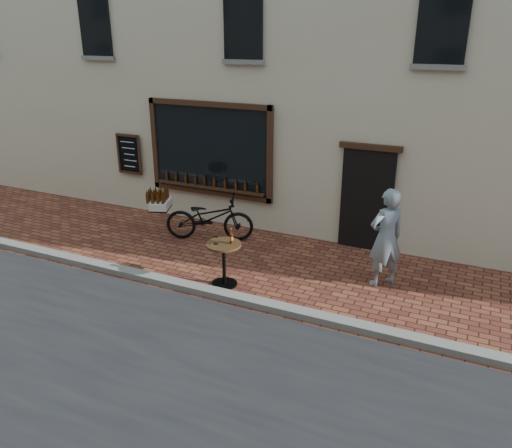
% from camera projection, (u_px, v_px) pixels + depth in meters
% --- Properties ---
extents(ground, '(90.00, 90.00, 0.00)m').
position_uv_depth(ground, '(210.00, 301.00, 8.84)').
color(ground, '#4E2119').
rests_on(ground, ground).
extents(kerb, '(90.00, 0.25, 0.12)m').
position_uv_depth(kerb, '(215.00, 293.00, 8.99)').
color(kerb, slate).
rests_on(kerb, ground).
extents(shop_building, '(28.00, 6.20, 10.00)m').
position_uv_depth(shop_building, '(332.00, 9.00, 12.54)').
color(shop_building, beige).
rests_on(shop_building, ground).
extents(cargo_bicycle, '(2.38, 1.39, 1.12)m').
position_uv_depth(cargo_bicycle, '(208.00, 217.00, 11.29)').
color(cargo_bicycle, black).
rests_on(cargo_bicycle, ground).
extents(bistro_table, '(0.66, 0.66, 1.13)m').
position_uv_depth(bistro_table, '(224.00, 255.00, 9.20)').
color(bistro_table, black).
rests_on(bistro_table, ground).
extents(pedestrian, '(0.81, 0.81, 1.89)m').
position_uv_depth(pedestrian, '(386.00, 238.00, 9.10)').
color(pedestrian, slate).
rests_on(pedestrian, ground).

